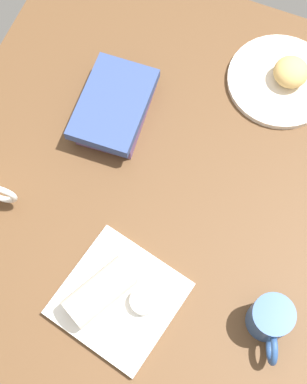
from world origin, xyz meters
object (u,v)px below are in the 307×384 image
Objects in this scene: scone_pastry at (291,72)px; book_stack at (115,107)px; round_plate at (280,81)px; breakfast_wrap at (98,291)px; coffee_mug at (270,320)px; square_plate at (119,299)px; sauce_cup at (143,301)px.

book_stack is (21.71, -32.22, -0.97)cm from scone_pastry.
book_stack reaches higher than round_plate.
breakfast_wrap is at bearing -18.05° from scone_pastry.
coffee_mug is (30.72, 44.25, 1.23)cm from book_stack.
square_plate is 0.98× the size of book_stack.
round_plate is 4.59× the size of sauce_cup.
square_plate is 4.11× the size of sauce_cup.
scone_pastry is at bearing 115.16° from round_plate.
breakfast_wrap is at bearing -77.43° from coffee_mug.
scone_pastry is 0.64× the size of coffee_mug.
sauce_cup is at bearing 30.53° from book_stack.
breakfast_wrap reaches higher than sauce_cup.
round_plate is at bearing 124.36° from book_stack.
breakfast_wrap is 32.18cm from coffee_mug.
scone_pastry is at bearing 123.98° from book_stack.
book_stack is (-37.72, -12.85, -1.62)cm from breakfast_wrap.
scone_pastry is at bearing 165.06° from square_plate.
book_stack is (-36.95, -16.57, 2.34)cm from square_plate.
square_plate is 1.75× the size of coffee_mug.
scone_pastry reaches higher than round_plate.
breakfast_wrap is (1.73, -8.38, 1.90)cm from sauce_cup.
round_plate is 3.78cm from scone_pastry.
scone_pastry is 38.86cm from book_stack.
coffee_mug is at bearing -139.77° from breakfast_wrap.
square_plate is at bearing -77.31° from coffee_mug.
scone_pastry is 0.36× the size of square_plate.
breakfast_wrap reaches higher than book_stack.
scone_pastry is 58.76cm from sauce_cup.
sauce_cup is 23.67cm from coffee_mug.
coffee_mug is (-5.27, 23.03, 1.51)cm from sauce_cup.
breakfast_wrap reaches higher than round_plate.
scone_pastry reaches higher than sauce_cup.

